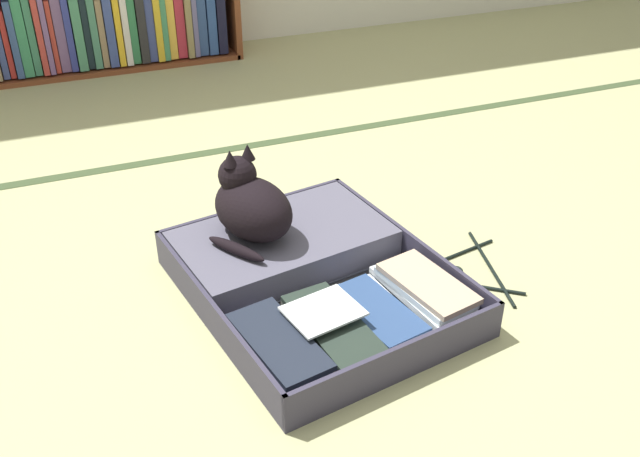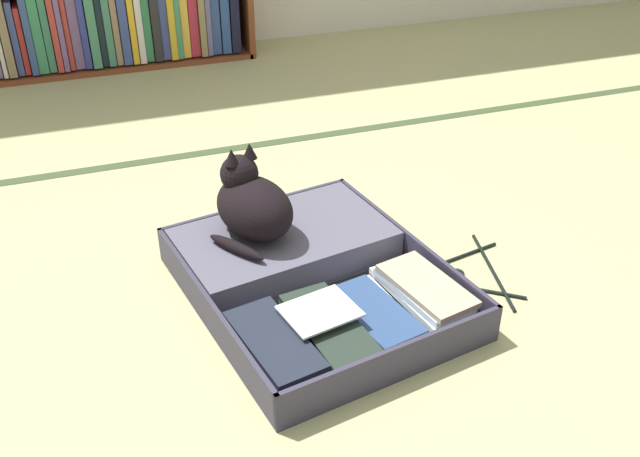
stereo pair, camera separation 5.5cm
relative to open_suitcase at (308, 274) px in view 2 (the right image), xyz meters
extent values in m
plane|color=tan|center=(-0.13, -0.17, -0.05)|extent=(10.00, 10.00, 0.00)
cube|color=#3A4B2C|center=(-0.13, 0.95, -0.05)|extent=(4.80, 0.05, 0.00)
cube|color=brown|center=(-0.32, 2.07, -0.03)|extent=(1.37, 0.27, 0.02)
cube|color=#907958|center=(-0.78, 2.06, 0.18)|extent=(0.04, 0.23, 0.38)
cube|color=#3F4F8A|center=(-0.74, 2.08, 0.16)|extent=(0.03, 0.23, 0.34)
cube|color=#B62B27|center=(-0.71, 2.08, 0.14)|extent=(0.02, 0.23, 0.31)
cube|color=#354E83|center=(-0.68, 2.07, 0.16)|extent=(0.03, 0.23, 0.35)
cube|color=#39895C|center=(-0.64, 2.07, 0.17)|extent=(0.04, 0.23, 0.36)
cube|color=#3C8060|center=(-0.60, 2.08, 0.17)|extent=(0.03, 0.23, 0.38)
cube|color=#BA3A34|center=(-0.56, 2.07, 0.17)|extent=(0.03, 0.23, 0.37)
cube|color=slate|center=(-0.54, 2.07, 0.18)|extent=(0.02, 0.23, 0.38)
cube|color=#B4372C|center=(-0.51, 2.08, 0.15)|extent=(0.02, 0.23, 0.34)
cube|color=slate|center=(-0.47, 2.08, 0.17)|extent=(0.04, 0.23, 0.36)
cube|color=#333B90|center=(-0.43, 2.07, 0.16)|extent=(0.03, 0.23, 0.35)
cube|color=#478965|center=(-0.39, 2.06, 0.15)|extent=(0.04, 0.23, 0.33)
cube|color=#1A282F|center=(-0.36, 2.08, 0.15)|extent=(0.03, 0.23, 0.33)
cube|color=#437D63|center=(-0.32, 2.07, 0.18)|extent=(0.03, 0.23, 0.38)
cube|color=#957958|center=(-0.29, 2.07, 0.15)|extent=(0.03, 0.23, 0.32)
cube|color=#3B4C8F|center=(-0.25, 2.07, 0.16)|extent=(0.04, 0.23, 0.34)
cube|color=yellow|center=(-0.21, 2.06, 0.17)|extent=(0.03, 0.23, 0.38)
cube|color=silver|center=(-0.18, 2.06, 0.18)|extent=(0.03, 0.23, 0.38)
cube|color=#348251|center=(-0.14, 2.08, 0.16)|extent=(0.04, 0.23, 0.35)
cube|color=#29282A|center=(-0.10, 2.07, 0.17)|extent=(0.04, 0.23, 0.37)
cube|color=#3D4A8E|center=(-0.06, 2.08, 0.17)|extent=(0.04, 0.23, 0.36)
cube|color=gold|center=(-0.03, 2.06, 0.16)|extent=(0.03, 0.23, 0.34)
cube|color=#438C5F|center=(0.00, 2.07, 0.16)|extent=(0.03, 0.23, 0.35)
cube|color=gold|center=(0.04, 2.08, 0.17)|extent=(0.04, 0.23, 0.36)
cube|color=#B62C3D|center=(0.08, 2.08, 0.17)|extent=(0.04, 0.23, 0.37)
cube|color=olive|center=(0.12, 2.06, 0.15)|extent=(0.03, 0.23, 0.32)
cube|color=slate|center=(0.15, 2.07, 0.15)|extent=(0.02, 0.23, 0.32)
cube|color=#2F497F|center=(0.19, 2.08, 0.16)|extent=(0.04, 0.23, 0.34)
cube|color=#2F4E8D|center=(0.24, 2.07, 0.14)|extent=(0.04, 0.23, 0.31)
cube|color=black|center=(0.29, 2.07, 0.16)|extent=(0.04, 0.23, 0.34)
cube|color=#333043|center=(0.04, -0.24, -0.04)|extent=(0.68, 0.49, 0.01)
cube|color=#333043|center=(0.07, -0.42, 0.01)|extent=(0.62, 0.12, 0.11)
cube|color=#333043|center=(-0.26, -0.29, 0.01)|extent=(0.08, 0.38, 0.11)
cube|color=#333043|center=(0.34, -0.19, 0.01)|extent=(0.08, 0.38, 0.11)
cube|color=#474D5E|center=(0.04, -0.24, -0.03)|extent=(0.66, 0.46, 0.01)
cube|color=#333043|center=(-0.03, 0.14, -0.04)|extent=(0.68, 0.49, 0.01)
cube|color=#333043|center=(-0.06, 0.33, 0.01)|extent=(0.62, 0.12, 0.11)
cube|color=#333043|center=(-0.33, 0.09, 0.01)|extent=(0.08, 0.38, 0.11)
cube|color=#333043|center=(0.28, 0.20, 0.01)|extent=(0.08, 0.38, 0.11)
cube|color=#474D5E|center=(-0.03, 0.14, -0.03)|extent=(0.66, 0.46, 0.01)
cylinder|color=black|center=(0.01, -0.05, -0.03)|extent=(0.60, 0.12, 0.02)
cube|color=gray|center=(-0.18, -0.28, -0.02)|extent=(0.18, 0.32, 0.02)
cube|color=silver|center=(-0.18, -0.28, 0.00)|extent=(0.17, 0.29, 0.02)
cube|color=#1E2034|center=(-0.18, -0.27, 0.02)|extent=(0.18, 0.31, 0.02)
cube|color=#1D2431|center=(-0.18, -0.27, 0.03)|extent=(0.19, 0.32, 0.01)
cube|color=#A69B8F|center=(-0.03, -0.25, -0.02)|extent=(0.19, 0.30, 0.02)
cube|color=slate|center=(-0.03, -0.25, 0.01)|extent=(0.18, 0.33, 0.02)
cube|color=#243028|center=(-0.03, -0.26, 0.02)|extent=(0.17, 0.34, 0.01)
cube|color=silver|center=(0.12, -0.22, -0.01)|extent=(0.18, 0.34, 0.02)
cube|color=navy|center=(0.11, -0.22, 0.00)|extent=(0.19, 0.30, 0.01)
cube|color=#17242C|center=(0.26, -0.20, -0.02)|extent=(0.18, 0.30, 0.02)
cube|color=silver|center=(0.25, -0.20, 0.01)|extent=(0.18, 0.34, 0.02)
cube|color=silver|center=(0.26, -0.20, 0.02)|extent=(0.18, 0.30, 0.02)
cube|color=tan|center=(0.26, -0.21, 0.04)|extent=(0.19, 0.30, 0.02)
cube|color=white|center=(-0.05, -0.23, 0.05)|extent=(0.20, 0.18, 0.01)
cube|color=#555364|center=(-0.03, 0.14, 0.01)|extent=(0.65, 0.45, 0.10)
cylinder|color=black|center=(-0.22, 0.29, 0.01)|extent=(0.02, 0.02, 0.10)
cylinder|color=black|center=(0.12, 0.34, 0.01)|extent=(0.02, 0.02, 0.10)
cube|color=white|center=(0.18, -0.39, 0.04)|extent=(0.02, 0.01, 0.02)
cube|color=#2B8942|center=(0.19, -0.39, -0.01)|extent=(0.04, 0.01, 0.02)
ellipsoid|color=black|center=(-0.10, 0.16, 0.15)|extent=(0.26, 0.31, 0.17)
ellipsoid|color=black|center=(-0.13, 0.22, 0.11)|extent=(0.15, 0.13, 0.09)
sphere|color=black|center=(-0.12, 0.21, 0.23)|extent=(0.11, 0.11, 0.11)
cone|color=black|center=(-0.09, 0.22, 0.29)|extent=(0.04, 0.04, 0.05)
cone|color=black|center=(-0.15, 0.20, 0.29)|extent=(0.04, 0.04, 0.05)
sphere|color=#D1D044|center=(-0.12, 0.26, 0.24)|extent=(0.02, 0.02, 0.02)
sphere|color=#D1D044|center=(-0.16, 0.25, 0.24)|extent=(0.02, 0.02, 0.02)
ellipsoid|color=black|center=(-0.18, 0.08, 0.08)|extent=(0.14, 0.18, 0.03)
cylinder|color=black|center=(0.53, -0.11, -0.04)|extent=(0.10, 0.37, 0.01)
cylinder|color=black|center=(0.46, -0.19, -0.04)|extent=(0.17, 0.13, 0.01)
cylinder|color=black|center=(0.51, -0.01, -0.04)|extent=(0.21, 0.05, 0.01)
torus|color=black|center=(0.43, -0.08, -0.04)|extent=(0.05, 0.05, 0.01)
camera|label=1|loc=(-0.57, -1.53, 1.17)|focal=40.60mm
camera|label=2|loc=(-0.52, -1.55, 1.17)|focal=40.60mm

